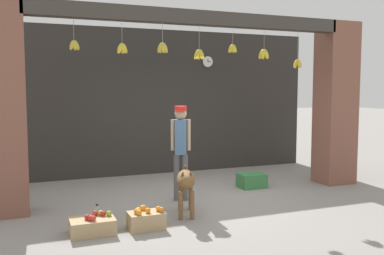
{
  "coord_description": "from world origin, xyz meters",
  "views": [
    {
      "loc": [
        -2.83,
        -6.82,
        1.95
      ],
      "look_at": [
        0.0,
        0.38,
        1.25
      ],
      "focal_mm": 40.0,
      "sensor_mm": 36.0,
      "label": 1
    }
  ],
  "objects_px": {
    "dog": "(186,182)",
    "wall_clock": "(208,62)",
    "fruit_crate_oranges": "(146,219)",
    "produce_box_green": "(252,181)",
    "fruit_crate_apples": "(93,225)",
    "water_bottle": "(97,212)",
    "shopkeeper": "(181,145)"
  },
  "relations": [
    {
      "from": "dog",
      "to": "wall_clock",
      "type": "distance_m",
      "value": 4.28
    },
    {
      "from": "fruit_crate_oranges",
      "to": "produce_box_green",
      "type": "bearing_deg",
      "value": 32.5
    },
    {
      "from": "fruit_crate_apples",
      "to": "produce_box_green",
      "type": "height_order",
      "value": "fruit_crate_apples"
    },
    {
      "from": "fruit_crate_apples",
      "to": "produce_box_green",
      "type": "distance_m",
      "value": 3.71
    },
    {
      "from": "fruit_crate_apples",
      "to": "water_bottle",
      "type": "xyz_separation_m",
      "value": [
        0.16,
        0.62,
        -0.01
      ]
    },
    {
      "from": "dog",
      "to": "produce_box_green",
      "type": "relative_size",
      "value": 1.95
    },
    {
      "from": "dog",
      "to": "fruit_crate_oranges",
      "type": "height_order",
      "value": "dog"
    },
    {
      "from": "water_bottle",
      "to": "fruit_crate_apples",
      "type": "bearing_deg",
      "value": -104.44
    },
    {
      "from": "fruit_crate_apples",
      "to": "dog",
      "type": "bearing_deg",
      "value": 12.66
    },
    {
      "from": "shopkeeper",
      "to": "fruit_crate_apples",
      "type": "distance_m",
      "value": 2.24
    },
    {
      "from": "fruit_crate_oranges",
      "to": "water_bottle",
      "type": "distance_m",
      "value": 0.89
    },
    {
      "from": "fruit_crate_apples",
      "to": "shopkeeper",
      "type": "bearing_deg",
      "value": 34.88
    },
    {
      "from": "wall_clock",
      "to": "produce_box_green",
      "type": "bearing_deg",
      "value": -87.73
    },
    {
      "from": "water_bottle",
      "to": "wall_clock",
      "type": "height_order",
      "value": "wall_clock"
    },
    {
      "from": "fruit_crate_oranges",
      "to": "produce_box_green",
      "type": "distance_m",
      "value": 3.1
    },
    {
      "from": "shopkeeper",
      "to": "wall_clock",
      "type": "xyz_separation_m",
      "value": [
        1.57,
        2.44,
        1.61
      ]
    },
    {
      "from": "produce_box_green",
      "to": "water_bottle",
      "type": "height_order",
      "value": "produce_box_green"
    },
    {
      "from": "shopkeeper",
      "to": "fruit_crate_apples",
      "type": "bearing_deg",
      "value": 56.31
    },
    {
      "from": "shopkeeper",
      "to": "produce_box_green",
      "type": "relative_size",
      "value": 3.22
    },
    {
      "from": "dog",
      "to": "fruit_crate_oranges",
      "type": "bearing_deg",
      "value": -42.89
    },
    {
      "from": "shopkeeper",
      "to": "fruit_crate_apples",
      "type": "xyz_separation_m",
      "value": [
        -1.7,
        -1.18,
        -0.86
      ]
    },
    {
      "from": "wall_clock",
      "to": "dog",
      "type": "bearing_deg",
      "value": -118.56
    },
    {
      "from": "dog",
      "to": "fruit_crate_apples",
      "type": "xyz_separation_m",
      "value": [
        -1.47,
        -0.33,
        -0.41
      ]
    },
    {
      "from": "fruit_crate_apples",
      "to": "wall_clock",
      "type": "bearing_deg",
      "value": 47.96
    },
    {
      "from": "produce_box_green",
      "to": "fruit_crate_oranges",
      "type": "bearing_deg",
      "value": -147.5
    },
    {
      "from": "dog",
      "to": "produce_box_green",
      "type": "xyz_separation_m",
      "value": [
        1.87,
        1.27,
        -0.39
      ]
    },
    {
      "from": "shopkeeper",
      "to": "produce_box_green",
      "type": "xyz_separation_m",
      "value": [
        1.65,
        0.41,
        -0.84
      ]
    },
    {
      "from": "water_bottle",
      "to": "produce_box_green",
      "type": "bearing_deg",
      "value": 17.08
    },
    {
      "from": "shopkeeper",
      "to": "water_bottle",
      "type": "relative_size",
      "value": 7.19
    },
    {
      "from": "wall_clock",
      "to": "water_bottle",
      "type": "bearing_deg",
      "value": -135.98
    },
    {
      "from": "dog",
      "to": "produce_box_green",
      "type": "distance_m",
      "value": 2.29
    },
    {
      "from": "wall_clock",
      "to": "fruit_crate_oranges",
      "type": "bearing_deg",
      "value": -124.52
    }
  ]
}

